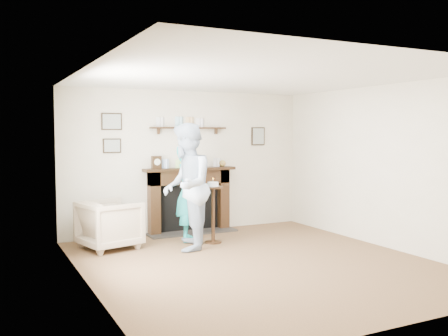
{
  "coord_description": "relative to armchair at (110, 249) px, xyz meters",
  "views": [
    {
      "loc": [
        -3.37,
        -5.74,
        1.76
      ],
      "look_at": [
        -0.06,
        0.9,
        1.24
      ],
      "focal_mm": 40.0,
      "sensor_mm": 36.0,
      "label": 1
    }
  ],
  "objects": [
    {
      "name": "room_shell",
      "position": [
        1.58,
        -1.05,
        1.62
      ],
      "size": [
        4.54,
        5.02,
        2.52
      ],
      "color": "beige",
      "rests_on": "ground"
    },
    {
      "name": "man",
      "position": [
        1.03,
        -0.57,
        0.0
      ],
      "size": [
        1.05,
        1.15,
        1.91
      ],
      "primitive_type": "imported",
      "rotation": [
        0.0,
        0.0,
        -2.0
      ],
      "color": "#A3AFCB",
      "rests_on": "ground"
    },
    {
      "name": "armchair",
      "position": [
        0.0,
        0.0,
        0.0
      ],
      "size": [
        0.99,
        0.98,
        0.74
      ],
      "primitive_type": "imported",
      "rotation": [
        0.0,
        0.0,
        1.83
      ],
      "color": "tan",
      "rests_on": "ground"
    },
    {
      "name": "pedestal_table",
      "position": [
        1.58,
        -0.33,
        0.64
      ],
      "size": [
        0.33,
        0.33,
        1.05
      ],
      "color": "black",
      "rests_on": "ground"
    },
    {
      "name": "ground",
      "position": [
        1.58,
        -1.74,
        0.0
      ],
      "size": [
        5.0,
        5.0,
        0.0
      ],
      "primitive_type": "plane",
      "color": "brown",
      "rests_on": "ground"
    },
    {
      "name": "woman",
      "position": [
        1.28,
        0.01,
        0.0
      ],
      "size": [
        0.53,
        0.66,
        1.58
      ],
      "primitive_type": "imported",
      "rotation": [
        0.0,
        0.0,
        1.27
      ],
      "color": "#22C1B6",
      "rests_on": "ground"
    }
  ]
}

